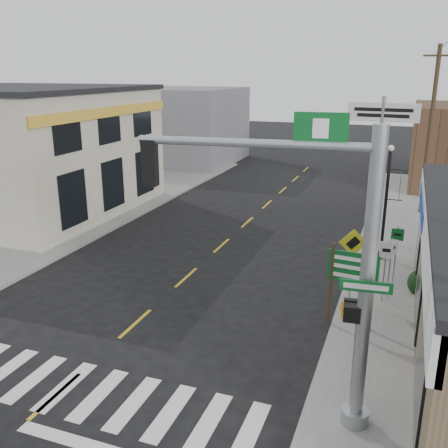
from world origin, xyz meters
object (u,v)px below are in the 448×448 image
(lamp_post, at_px, (388,194))
(dance_center_sign, at_px, (381,133))
(fire_hydrant, at_px, (344,308))
(guide_sign, at_px, (352,275))
(utility_pole_far, at_px, (430,130))
(traffic_signal_pole, at_px, (329,249))

(lamp_post, height_order, dance_center_sign, dance_center_sign)
(fire_hydrant, distance_m, lamp_post, 6.58)
(guide_sign, relative_size, dance_center_sign, 0.41)
(guide_sign, xyz_separation_m, lamp_post, (0.63, 6.63, 1.07))
(guide_sign, relative_size, utility_pole_far, 0.30)
(traffic_signal_pole, height_order, fire_hydrant, traffic_signal_pole)
(fire_hydrant, xyz_separation_m, lamp_post, (0.86, 6.03, 2.48))
(guide_sign, bearing_deg, utility_pole_far, 87.47)
(guide_sign, height_order, dance_center_sign, dance_center_sign)
(guide_sign, height_order, utility_pole_far, utility_pole_far)
(traffic_signal_pole, bearing_deg, guide_sign, 82.26)
(guide_sign, xyz_separation_m, utility_pole_far, (2.25, 15.03, 2.89))
(dance_center_sign, bearing_deg, fire_hydrant, -86.12)
(traffic_signal_pole, bearing_deg, fire_hydrant, 85.11)
(lamp_post, xyz_separation_m, dance_center_sign, (-0.61, 2.61, 2.19))
(fire_hydrant, bearing_deg, traffic_signal_pole, -89.18)
(traffic_signal_pole, relative_size, guide_sign, 2.57)
(guide_sign, xyz_separation_m, dance_center_sign, (0.01, 9.24, 3.26))
(dance_center_sign, distance_m, utility_pole_far, 6.22)
(guide_sign, bearing_deg, fire_hydrant, 117.07)
(fire_hydrant, xyz_separation_m, dance_center_sign, (0.24, 8.64, 4.67))
(dance_center_sign, height_order, utility_pole_far, utility_pole_far)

